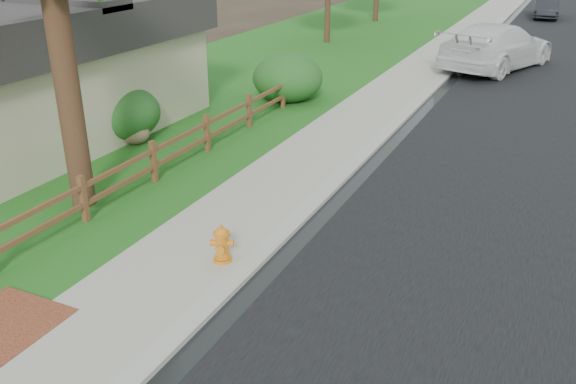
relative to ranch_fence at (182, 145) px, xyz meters
The scene contains 14 objects.
ground 7.37m from the ranch_fence, 60.64° to the right, with size 120.00×120.00×0.00m, color #32251B.
road 29.76m from the ranch_fence, 74.00° to the left, with size 8.00×90.00×0.02m, color black.
curb 28.88m from the ranch_fence, 82.04° to the left, with size 0.40×90.00×0.12m, color #98978B.
wet_gutter 28.94m from the ranch_fence, 81.35° to the left, with size 0.50×90.00×0.00m, color black.
sidewalk 28.73m from the ranch_fence, 84.61° to the left, with size 2.20×90.00×0.10m, color #A59F90.
grass_strip 28.62m from the ranch_fence, 88.40° to the left, with size 1.60×90.00×0.06m, color #195819.
lawn_near 28.94m from the ranch_fence, 98.75° to the left, with size 9.00×90.00×0.04m, color #195819.
ranch_fence is the anchor object (origin of this frame).
fire_hydrant 5.21m from the ranch_fence, 47.74° to the right, with size 0.49×0.40×0.74m.
white_suv 16.59m from the ranch_fence, 70.27° to the left, with size 2.72×6.69×1.94m, color silver.
dark_car_far 33.78m from the ranch_fence, 79.10° to the left, with size 1.49×4.27×1.41m, color black.
boulder 2.55m from the ranch_fence, 158.02° to the left, with size 1.05×0.78×0.70m, color brown.
shrub_b 3.13m from the ranch_fence, 158.05° to the left, with size 2.27×2.27×1.59m, color #1D4B1A.
shrub_d 7.01m from the ranch_fence, 92.45° to the left, with size 2.48×2.48×1.69m, color #1D4B1A.
Camera 1 is at (5.20, -5.82, 5.85)m, focal length 38.00 mm.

